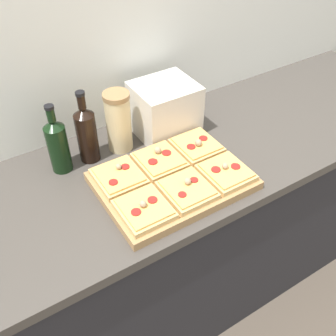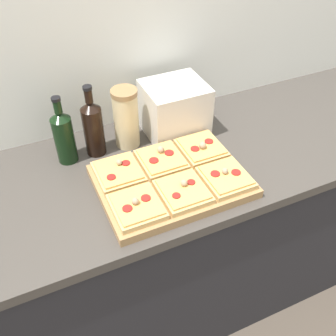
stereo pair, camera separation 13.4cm
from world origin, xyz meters
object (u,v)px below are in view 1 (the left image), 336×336
at_px(cutting_board, 173,181).
at_px(wine_bottle, 87,133).
at_px(grain_jar_tall, 119,121).
at_px(toaster_oven, 165,109).
at_px(olive_oil_bottle, 58,144).

relative_size(cutting_board, wine_bottle, 1.78).
bearing_deg(wine_bottle, grain_jar_tall, 0.00).
height_order(wine_bottle, toaster_oven, wine_bottle).
bearing_deg(cutting_board, olive_oil_bottle, 135.99).
bearing_deg(toaster_oven, olive_oil_bottle, 179.89).
distance_m(wine_bottle, toaster_oven, 0.33).
bearing_deg(toaster_oven, wine_bottle, 179.85).
distance_m(olive_oil_bottle, grain_jar_tall, 0.24).
bearing_deg(grain_jar_tall, wine_bottle, 180.00).
bearing_deg(cutting_board, grain_jar_tall, 101.41).
distance_m(cutting_board, toaster_oven, 0.33).
xyz_separation_m(wine_bottle, grain_jar_tall, (0.13, 0.00, 0.00)).
distance_m(cutting_board, wine_bottle, 0.35).
height_order(olive_oil_bottle, toaster_oven, olive_oil_bottle).
bearing_deg(toaster_oven, cutting_board, -116.89).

